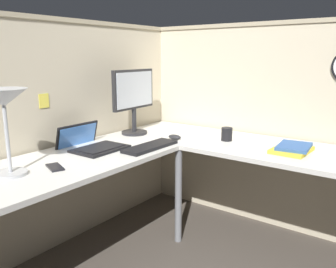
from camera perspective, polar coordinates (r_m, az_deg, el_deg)
name	(u,v)px	position (r m, az deg, el deg)	size (l,w,h in m)	color
ground_plane	(184,257)	(2.53, 2.60, -19.25)	(6.80, 6.80, 0.00)	#4C443D
cubicle_wall_back	(51,136)	(2.56, -18.39, -0.28)	(2.57, 0.12, 1.58)	beige
cubicle_wall_right	(276,127)	(2.87, 16.96, 1.14)	(0.12, 2.37, 1.58)	beige
desk	(178,176)	(2.12, 1.63, -6.76)	(2.35, 2.15, 0.73)	silver
monitor	(134,97)	(2.75, -5.53, 6.01)	(0.46, 0.20, 0.50)	#232326
laptop	(90,144)	(2.42, -12.47, -1.62)	(0.35, 0.39, 0.22)	black
keyboard	(150,146)	(2.36, -2.86, -2.02)	(0.43, 0.14, 0.02)	black
computer_mouse	(175,137)	(2.61, 1.08, -0.47)	(0.06, 0.10, 0.03)	#232326
desk_lamp_dome	(4,105)	(1.94, -24.95, 4.25)	(0.24, 0.24, 0.44)	#B7BABF
cell_phone	(55,167)	(2.04, -17.76, -5.11)	(0.07, 0.14, 0.01)	black
book_stack	(293,148)	(2.40, 19.43, -2.22)	(0.30, 0.23, 0.04)	yellow
coffee_mug	(227,134)	(2.59, 9.45, -0.01)	(0.08, 0.08, 0.10)	black
pinned_note_leftmost	(44,101)	(2.44, -19.36, 5.06)	(0.07, 0.00, 0.09)	#EAD84C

